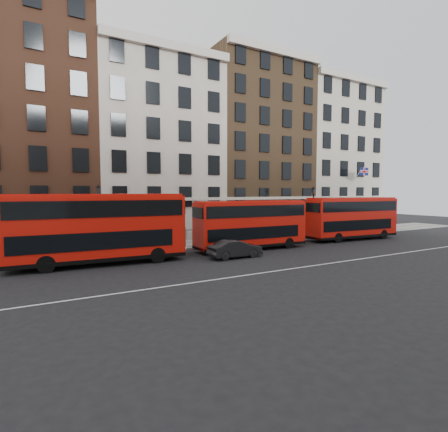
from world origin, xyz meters
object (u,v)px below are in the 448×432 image
bus_b (98,227)px  bus_d (352,217)px  traffic_light (361,213)px  car_front (235,249)px  bus_c (251,223)px

bus_b → bus_d: bearing=3.5°
bus_b → traffic_light: bearing=8.5°
bus_b → bus_d: (24.88, 0.00, -0.24)m
bus_b → car_front: (9.27, -2.52, -1.89)m
bus_d → car_front: (-15.61, -2.52, -1.65)m
bus_c → car_front: (-3.11, -2.52, -1.56)m
bus_b → car_front: bearing=-11.7°
bus_d → bus_b: bearing=-176.0°
car_front → traffic_light: (20.25, 5.12, 1.77)m
bus_d → bus_c: bearing=-176.0°
bus_c → traffic_light: bearing=10.4°
traffic_light → car_front: bearing=-165.8°
car_front → traffic_light: bearing=-76.8°
bus_c → traffic_light: bus_c is taller
bus_b → bus_c: bus_b is taller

